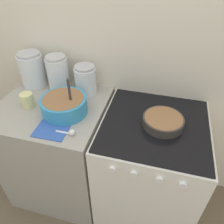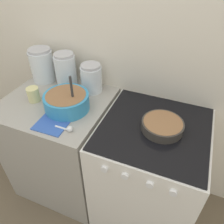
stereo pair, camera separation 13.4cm
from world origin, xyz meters
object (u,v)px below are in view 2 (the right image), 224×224
baking_pan (162,125)px  tin_can (33,94)px  mixing_bowl (67,101)px  storage_jar_right (91,80)px  storage_jar_middle (66,72)px  stove (147,173)px  storage_jar_left (43,67)px

baking_pan → tin_can: size_ratio=2.48×
mixing_bowl → storage_jar_right: 0.27m
storage_jar_middle → storage_jar_right: (0.21, -0.00, -0.02)m
tin_can → storage_jar_middle: bearing=69.2°
stove → mixing_bowl: size_ratio=3.07×
mixing_bowl → storage_jar_right: (0.05, 0.26, 0.03)m
storage_jar_right → stove: bearing=-22.8°
mixing_bowl → baking_pan: 0.62m
storage_jar_right → tin_can: size_ratio=2.09×
mixing_bowl → tin_can: mixing_bowl is taller
mixing_bowl → storage_jar_middle: 0.31m
stove → mixing_bowl: (-0.58, -0.04, 0.51)m
stove → storage_jar_right: 0.79m
stove → storage_jar_right: storage_jar_right is taller
stove → storage_jar_right: (-0.53, 0.22, 0.54)m
storage_jar_middle → storage_jar_right: size_ratio=1.23×
storage_jar_left → storage_jar_middle: 0.21m
baking_pan → tin_can: bearing=-177.3°
mixing_bowl → storage_jar_left: storage_jar_left is taller
stove → storage_jar_left: size_ratio=3.53×
storage_jar_right → tin_can: bearing=-139.2°
storage_jar_left → storage_jar_middle: storage_jar_left is taller
storage_jar_left → storage_jar_right: bearing=0.0°
storage_jar_left → storage_jar_right: storage_jar_left is taller
baking_pan → storage_jar_middle: size_ratio=0.96×
storage_jar_right → mixing_bowl: bearing=-100.9°
storage_jar_middle → tin_can: bearing=-110.8°
stove → tin_can: bearing=-176.8°
stove → baking_pan: baking_pan is taller
mixing_bowl → storage_jar_right: mixing_bowl is taller
mixing_bowl → baking_pan: size_ratio=1.20×
baking_pan → storage_jar_right: storage_jar_right is taller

